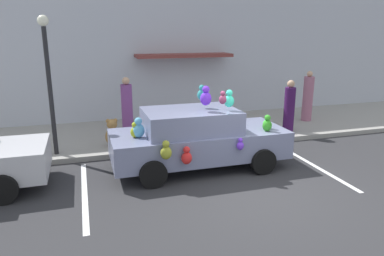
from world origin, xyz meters
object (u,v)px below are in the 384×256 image
street_lamp_post (48,71)px  pedestrian_near_shopfront (127,107)px  teddy_bear_on_sidewalk (112,133)px  pedestrian_walking_past (308,98)px  pedestrian_by_lamp (289,108)px  plush_covered_car (197,138)px

street_lamp_post → pedestrian_near_shopfront: bearing=35.8°
teddy_bear_on_sidewalk → pedestrian_near_shopfront: size_ratio=0.44×
pedestrian_walking_past → teddy_bear_on_sidewalk: bearing=-172.1°
teddy_bear_on_sidewalk → street_lamp_post: 2.47m
pedestrian_walking_past → pedestrian_by_lamp: (-1.48, -1.13, -0.06)m
pedestrian_by_lamp → pedestrian_walking_past: bearing=37.3°
teddy_bear_on_sidewalk → pedestrian_walking_past: bearing=7.9°
pedestrian_walking_past → pedestrian_near_shopfront: bearing=177.7°
plush_covered_car → street_lamp_post: street_lamp_post is taller
pedestrian_near_shopfront → pedestrian_walking_past: pedestrian_walking_past is taller
plush_covered_car → teddy_bear_on_sidewalk: (-1.95, 2.06, -0.28)m
pedestrian_walking_past → pedestrian_by_lamp: bearing=-142.7°
plush_covered_car → pedestrian_near_shopfront: 3.60m
pedestrian_walking_past → pedestrian_by_lamp: pedestrian_walking_past is taller
teddy_bear_on_sidewalk → pedestrian_near_shopfront: pedestrian_near_shopfront is taller
plush_covered_car → street_lamp_post: (-3.51, 1.77, 1.62)m
plush_covered_car → teddy_bear_on_sidewalk: bearing=133.4°
street_lamp_post → pedestrian_by_lamp: street_lamp_post is taller
street_lamp_post → pedestrian_near_shopfront: (2.18, 1.57, -1.41)m
pedestrian_walking_past → plush_covered_car: bearing=-150.2°
teddy_bear_on_sidewalk → pedestrian_walking_past: 7.39m
plush_covered_car → street_lamp_post: bearing=153.3°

